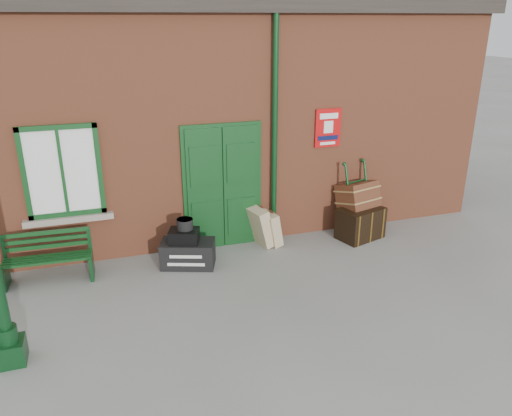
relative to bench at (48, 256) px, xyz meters
name	(u,v)px	position (x,y,z in m)	size (l,w,h in m)	color
ground	(265,279)	(3.26, -1.05, -0.41)	(80.00, 80.00, 0.00)	gray
station_building	(211,109)	(3.26, 2.45, 1.75)	(10.30, 4.30, 4.36)	#A35234
bench	(48,256)	(0.00, 0.00, 0.00)	(1.35, 0.48, 0.82)	#103D18
houdini_trunk	(188,254)	(2.18, -0.19, -0.19)	(0.88, 0.48, 0.44)	black
strongbox	(184,236)	(2.13, -0.19, 0.14)	(0.48, 0.35, 0.22)	black
hatbox	(185,224)	(2.16, -0.16, 0.34)	(0.26, 0.26, 0.18)	black
suitcase_back	(260,226)	(3.60, 0.20, -0.04)	(0.20, 0.51, 0.71)	tan
suitcase_front	(270,228)	(3.78, 0.17, -0.10)	(0.18, 0.46, 0.61)	tan
porter_trolley	(359,208)	(5.55, 0.10, 0.13)	(0.84, 0.88, 1.39)	#0D3718
dark_trunk	(360,223)	(5.50, -0.07, -0.12)	(0.83, 0.54, 0.60)	black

